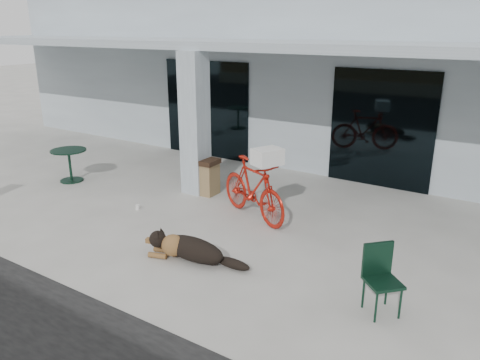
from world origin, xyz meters
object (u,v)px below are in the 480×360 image
Objects in this scene: bicycle at (253,189)px; cafe_table_near at (70,165)px; trash_receptacle at (207,177)px; dog at (193,248)px; cafe_chair_far_a at (383,281)px.

bicycle is 2.38× the size of cafe_table_near.
bicycle is 2.46× the size of trash_receptacle.
cafe_chair_far_a reaches higher than dog.
bicycle is at bearing 75.89° from dog.
bicycle reaches higher than cafe_table_near.
bicycle reaches higher than cafe_chair_far_a.
cafe_chair_far_a is (3.10, -1.84, -0.13)m from bicycle.
dog is at bearing -152.70° from bicycle.
cafe_table_near is 1.03× the size of trash_receptacle.
cafe_table_near is at bearing 118.99° from bicycle.
bicycle is at bearing 103.04° from cafe_chair_far_a.
cafe_chair_far_a is at bearing -96.95° from bicycle.
cafe_chair_far_a is 5.30m from trash_receptacle.
cafe_chair_far_a is at bearing -27.73° from trash_receptacle.
trash_receptacle is at bearing 106.03° from cafe_chair_far_a.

